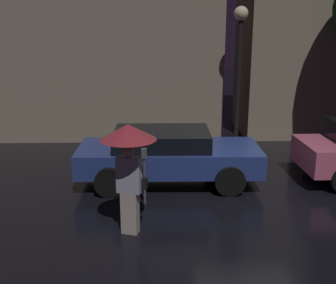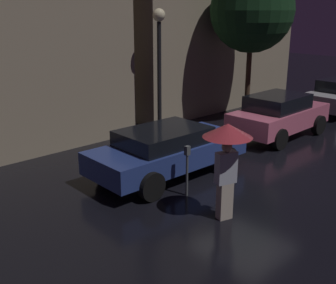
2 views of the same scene
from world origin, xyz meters
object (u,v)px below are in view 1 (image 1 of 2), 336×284
Objects in this scene: pedestrian_with_umbrella at (129,149)px; street_lamp_near at (239,53)px; parked_car_blue at (167,154)px; parking_meter at (144,170)px.

pedestrian_with_umbrella is 0.49× the size of street_lamp_near.
parked_car_blue reaches higher than parking_meter.
pedestrian_with_umbrella is 6.32m from street_lamp_near.
pedestrian_with_umbrella is 1.68× the size of parking_meter.
street_lamp_near is (2.75, 4.03, 2.23)m from parking_meter.
street_lamp_near is at bearing 52.28° from parked_car_blue.
pedestrian_with_umbrella is at bearing -99.84° from parking_meter.
parked_car_blue is 3.55× the size of parking_meter.
parked_car_blue is at bearing -128.66° from street_lamp_near.
street_lamp_near reaches higher than parking_meter.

